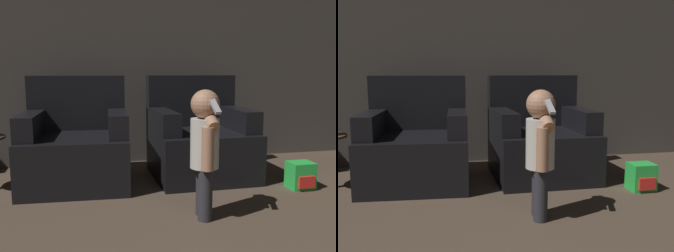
% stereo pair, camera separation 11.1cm
% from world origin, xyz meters
% --- Properties ---
extents(wall_back, '(8.40, 0.05, 2.60)m').
position_xyz_m(wall_back, '(0.00, 4.50, 1.30)').
color(wall_back, '#423D38').
rests_on(wall_back, ground_plane).
extents(armchair_left, '(0.94, 0.91, 0.94)m').
position_xyz_m(armchair_left, '(-0.75, 3.80, 0.33)').
color(armchair_left, black).
rests_on(armchair_left, ground_plane).
extents(armchair_right, '(0.89, 0.86, 0.94)m').
position_xyz_m(armchair_right, '(0.38, 3.80, 0.33)').
color(armchair_right, black).
rests_on(armchair_right, ground_plane).
extents(person_toddler, '(0.19, 0.34, 0.87)m').
position_xyz_m(person_toddler, '(0.09, 2.78, 0.51)').
color(person_toddler, '#28282D').
rests_on(person_toddler, ground_plane).
extents(toy_backpack, '(0.20, 0.19, 0.23)m').
position_xyz_m(toy_backpack, '(1.09, 3.21, 0.11)').
color(toy_backpack, green).
rests_on(toy_backpack, ground_plane).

